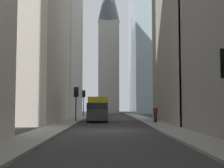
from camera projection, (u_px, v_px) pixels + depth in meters
The scene contains 12 objects.
ground_plane at pixel (112, 130), 22.08m from camera, with size 135.00×135.00×0.00m, color #302D30.
sidewalk_right at pixel (51, 130), 22.02m from camera, with size 90.00×2.20×0.14m, color gray.
sidewalk_left at pixel (172, 129), 22.14m from camera, with size 90.00×2.20×0.14m, color gray.
building_right_far at pixel (50, 22), 52.46m from camera, with size 19.63×10.00×33.17m.
glass_tower_distant at pixel (159, 1), 73.98m from camera, with size 21.42×14.00×55.63m, color #9EB7C1.
church_spire at pixel (109, 39), 68.93m from camera, with size 5.18×5.18×33.09m.
delivery_truck at pixel (98, 109), 34.15m from camera, with size 6.46×2.25×2.84m.
hatchback_grey at pixel (101, 113), 47.15m from camera, with size 4.30×1.78×1.42m.
traffic_light_midblock at pixel (76, 96), 32.49m from camera, with size 0.43×0.52×3.74m.
traffic_light_far_junction at pixel (84, 97), 45.90m from camera, with size 0.43×0.52×4.06m.
pedestrian at pixel (155, 113), 30.45m from camera, with size 0.26×0.44×1.74m.
discarded_bottle at pixel (161, 126), 22.84m from camera, with size 0.07×0.07×0.27m.
Camera 1 is at (-22.27, 0.29, 1.90)m, focal length 47.42 mm.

